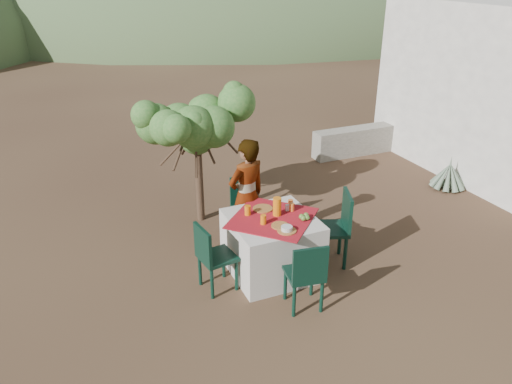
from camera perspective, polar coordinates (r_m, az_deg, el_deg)
ground at (r=6.37m, az=3.71°, el=-9.59°), size 160.00×160.00×0.00m
table at (r=6.27m, az=1.84°, el=-6.04°), size 1.30×1.30×0.76m
chair_far at (r=7.07m, az=-1.15°, el=-1.32°), size 0.42×0.42×0.86m
chair_near at (r=5.58m, az=5.78°, el=-9.27°), size 0.46×0.46×0.86m
chair_left at (r=5.90m, az=-5.09°, el=-7.17°), size 0.45×0.45×0.87m
chair_right at (r=6.46m, az=9.19°, el=-3.72°), size 0.59×0.59×0.98m
person at (r=6.56m, az=-1.05°, el=-0.48°), size 0.66×0.53×1.58m
shrub_tree at (r=7.24m, az=-6.50°, el=7.15°), size 1.52×1.50×1.79m
agave at (r=9.26m, az=21.15°, el=1.73°), size 0.62×0.61×0.65m
stone_wall at (r=10.60m, az=13.06°, el=5.95°), size 2.60×0.35×0.55m
hill_near_right at (r=43.29m, az=-3.80°, el=20.08°), size 48.00×48.00×20.00m
hill_far_center at (r=56.80m, az=-26.17°, el=18.92°), size 60.00×60.00×24.00m
plate_far at (r=6.28m, az=0.77°, el=-1.90°), size 0.25×0.25×0.01m
plate_near at (r=5.90m, az=2.77°, el=-3.86°), size 0.21×0.21×0.01m
glass_far at (r=6.12m, az=-0.96°, el=-2.10°), size 0.08×0.08×0.12m
glass_near at (r=5.92m, az=0.85°, el=-3.16°), size 0.07×0.07×0.11m
juice_pitcher at (r=6.10m, az=2.43°, el=-1.67°), size 0.10×0.10×0.23m
bowl_plate at (r=5.80m, az=3.53°, el=-4.42°), size 0.23×0.23×0.01m
white_bowl at (r=5.78m, az=3.54°, el=-4.16°), size 0.13×0.13×0.05m
jar_left at (r=6.24m, az=4.11°, el=-1.72°), size 0.07×0.07×0.10m
jar_right at (r=6.33m, az=3.96°, el=-1.33°), size 0.06×0.06×0.10m
napkin_holder at (r=6.25m, az=3.67°, el=-1.79°), size 0.07×0.04×0.08m
fruit_cluster at (r=6.05m, az=5.56°, el=-2.85°), size 0.14×0.13×0.07m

